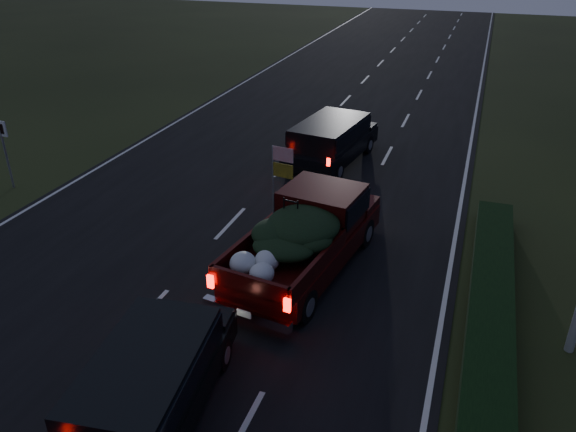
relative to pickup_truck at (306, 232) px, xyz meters
The scene contains 7 objects.
ground 4.61m from the pickup_truck, 132.52° to the right, with size 120.00×120.00×0.00m, color black.
road_asphalt 4.60m from the pickup_truck, 132.52° to the right, with size 14.00×120.00×0.02m, color black.
hedge_row 4.86m from the pickup_truck, ahead, with size 1.00×10.00×0.60m, color black.
route_sign 11.66m from the pickup_truck, behind, with size 0.55×0.08×2.50m.
pickup_truck is the anchor object (origin of this frame).
lead_suv 7.81m from the pickup_truck, 100.49° to the left, with size 2.75×5.18×1.42m.
rear_suv 6.06m from the pickup_truck, 100.52° to the right, with size 2.48×4.69×1.29m.
Camera 1 is at (6.82, -9.13, 8.26)m, focal length 35.00 mm.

